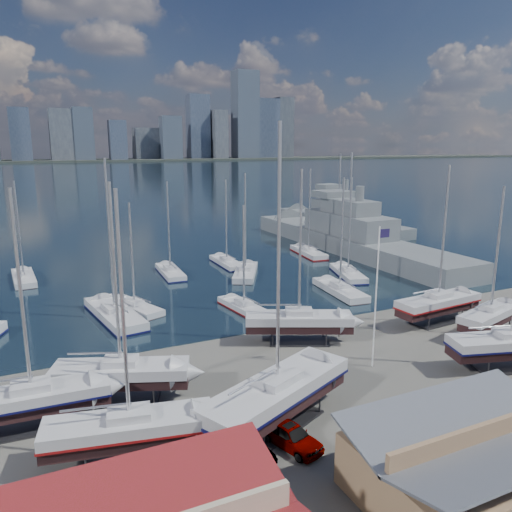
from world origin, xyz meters
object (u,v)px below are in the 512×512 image
sailboat_cradle_0 (32,399)px  car_a (291,435)px  naval_ship_west (338,219)px  naval_ship_east (348,241)px  flagpole (377,288)px

sailboat_cradle_0 → car_a: size_ratio=3.53×
naval_ship_west → car_a: bearing=139.8°
sailboat_cradle_0 → naval_ship_east: bearing=39.0°
naval_ship_east → naval_ship_west: naval_ship_east is taller
sailboat_cradle_0 → flagpole: (25.89, -1.84, 4.74)m
sailboat_cradle_0 → car_a: sailboat_cradle_0 is taller
flagpole → sailboat_cradle_0: bearing=175.9°
car_a → sailboat_cradle_0: bearing=130.8°
naval_ship_west → car_a: size_ratio=9.20×
sailboat_cradle_0 → naval_ship_east: (51.71, 38.05, -0.38)m
naval_ship_east → naval_ship_west: size_ratio=1.30×
naval_ship_east → flagpole: (-25.82, -39.90, 5.12)m
naval_ship_west → flagpole: 73.51m
naval_ship_west → sailboat_cradle_0: bearing=129.0°
naval_ship_east → naval_ship_west: (13.11, 22.25, -0.01)m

